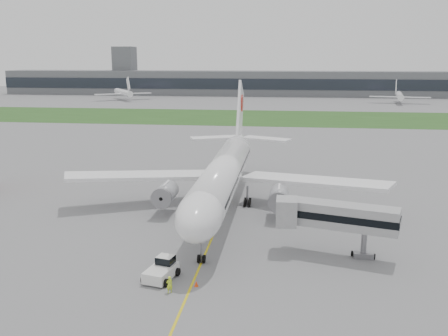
# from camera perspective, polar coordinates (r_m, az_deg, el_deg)

# --- Properties ---
(ground) EXTENTS (600.00, 600.00, 0.00)m
(ground) POSITION_cam_1_polar(r_m,az_deg,el_deg) (69.39, -0.45, -5.89)
(ground) COLOR gray
(ground) RESTS_ON ground
(apron_markings) EXTENTS (70.00, 70.00, 0.04)m
(apron_markings) POSITION_cam_1_polar(r_m,az_deg,el_deg) (64.71, -1.06, -7.28)
(apron_markings) COLOR yellow
(apron_markings) RESTS_ON ground
(grass_strip) EXTENTS (600.00, 50.00, 0.02)m
(grass_strip) POSITION_cam_1_polar(r_m,az_deg,el_deg) (186.71, 4.59, 5.78)
(grass_strip) COLOR #274C1C
(grass_strip) RESTS_ON ground
(terminal_building) EXTENTS (320.00, 22.30, 14.00)m
(terminal_building) POSITION_cam_1_polar(r_m,az_deg,el_deg) (295.59, 5.71, 9.61)
(terminal_building) COLOR slate
(terminal_building) RESTS_ON ground
(control_tower) EXTENTS (12.00, 12.00, 56.00)m
(control_tower) POSITION_cam_1_polar(r_m,az_deg,el_deg) (314.02, -11.14, 8.33)
(control_tower) COLOR slate
(control_tower) RESTS_ON ground
(airliner) EXTENTS (48.13, 53.95, 17.88)m
(airliner) POSITION_cam_1_polar(r_m,az_deg,el_deg) (72.50, 0.06, -0.43)
(airliner) COLOR white
(airliner) RESTS_ON ground
(pushback_tug) EXTENTS (3.46, 4.46, 2.08)m
(pushback_tug) POSITION_cam_1_polar(r_m,az_deg,el_deg) (51.91, -7.08, -11.41)
(pushback_tug) COLOR white
(pushback_tug) RESTS_ON ground
(jet_bridge) EXTENTS (13.66, 6.22, 6.25)m
(jet_bridge) POSITION_cam_1_polar(r_m,az_deg,el_deg) (57.24, 12.27, -5.37)
(jet_bridge) COLOR #A9A9AC
(jet_bridge) RESTS_ON ground
(safety_cone_left) EXTENTS (0.42, 0.42, 0.58)m
(safety_cone_left) POSITION_cam_1_polar(r_m,az_deg,el_deg) (51.20, -7.58, -12.61)
(safety_cone_left) COLOR #FF400D
(safety_cone_left) RESTS_ON ground
(safety_cone_right) EXTENTS (0.41, 0.41, 0.56)m
(safety_cone_right) POSITION_cam_1_polar(r_m,az_deg,el_deg) (50.18, -3.18, -13.06)
(safety_cone_right) COLOR #FF400D
(safety_cone_right) RESTS_ON ground
(ground_crew_near) EXTENTS (0.73, 0.69, 1.69)m
(ground_crew_near) POSITION_cam_1_polar(r_m,az_deg,el_deg) (48.92, -6.26, -13.10)
(ground_crew_near) COLOR #D4FB29
(ground_crew_near) RESTS_ON ground
(distant_aircraft_left) EXTENTS (38.95, 37.95, 11.28)m
(distant_aircraft_left) POSITION_cam_1_polar(r_m,az_deg,el_deg) (267.45, -11.40, 7.62)
(distant_aircraft_left) COLOR white
(distant_aircraft_left) RESTS_ON ground
(distant_aircraft_right) EXTENTS (31.53, 28.80, 10.69)m
(distant_aircraft_right) POSITION_cam_1_polar(r_m,az_deg,el_deg) (257.38, 19.37, 6.97)
(distant_aircraft_right) COLOR white
(distant_aircraft_right) RESTS_ON ground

